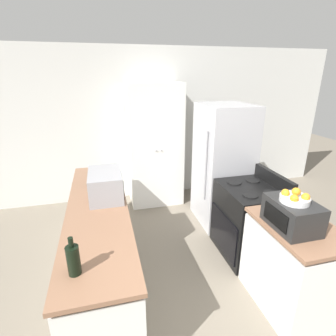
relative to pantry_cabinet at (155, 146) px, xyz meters
name	(u,v)px	position (x,y,z in m)	size (l,w,h in m)	color
wall_back	(146,126)	(-0.08, 0.33, 0.28)	(7.00, 0.06, 2.60)	silver
counter_left	(101,244)	(-0.95, -1.73, -0.59)	(0.60, 2.47, 0.89)	silver
counter_right	(291,267)	(0.80, -2.54, -0.59)	(0.60, 0.85, 0.89)	silver
pantry_cabinet	(155,146)	(0.00, 0.00, 0.00)	(0.88, 0.59, 2.04)	white
stove	(248,220)	(0.82, -1.71, -0.57)	(0.66, 0.77, 1.05)	black
refrigerator	(223,166)	(0.83, -0.88, -0.13)	(0.70, 0.80, 1.78)	#B7B7BC
microwave	(106,185)	(-0.85, -1.53, 0.02)	(0.35, 0.54, 0.29)	#939399
wine_bottle	(73,260)	(-1.10, -2.67, -0.01)	(0.09, 0.09, 0.28)	black
toaster_oven	(292,215)	(0.69, -2.54, 0.00)	(0.33, 0.44, 0.26)	black
fruit_bowl	(295,197)	(0.68, -2.55, 0.17)	(0.24, 0.24, 0.13)	silver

